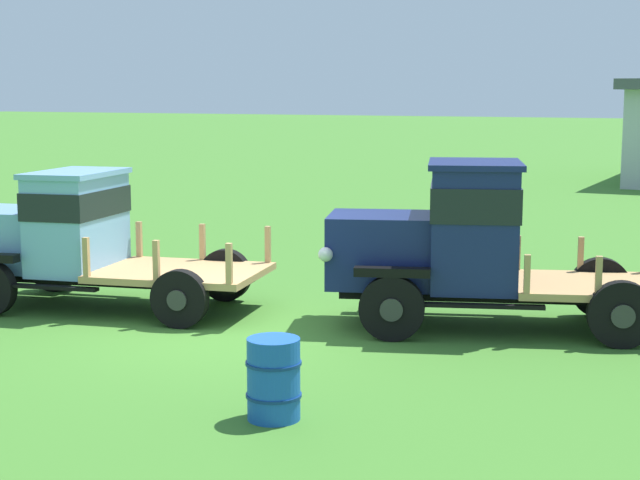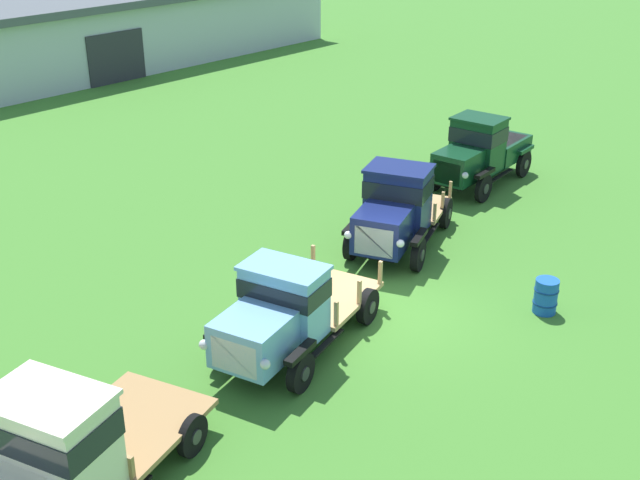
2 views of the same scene
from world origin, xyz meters
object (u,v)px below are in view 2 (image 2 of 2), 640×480
at_px(farm_shed, 118,23).
at_px(oil_drum_beside_row, 546,296).
at_px(vintage_truck_foreground_near, 48,463).
at_px(vintage_truck_far_side, 480,151).
at_px(vintage_truck_second_in_line, 282,313).
at_px(vintage_truck_midrow_center, 395,209).

height_order(farm_shed, oil_drum_beside_row, farm_shed).
distance_m(vintage_truck_foreground_near, vintage_truck_far_side, 17.66).
xyz_separation_m(vintage_truck_foreground_near, vintage_truck_far_side, (17.43, 2.85, -0.00)).
relative_size(farm_shed, vintage_truck_second_in_line, 4.69).
xyz_separation_m(farm_shed, vintage_truck_midrow_center, (-10.20, -25.99, -0.67)).
distance_m(farm_shed, vintage_truck_far_side, 25.44).
height_order(farm_shed, vintage_truck_midrow_center, farm_shed).
height_order(vintage_truck_second_in_line, vintage_truck_midrow_center, vintage_truck_midrow_center).
bearing_deg(vintage_truck_far_side, vintage_truck_midrow_center, -171.03).
distance_m(vintage_truck_second_in_line, vintage_truck_far_side, 11.87).
relative_size(vintage_truck_second_in_line, oil_drum_beside_row, 6.07).
bearing_deg(vintage_truck_foreground_near, farm_shed, 52.09).
bearing_deg(vintage_truck_second_in_line, farm_shed, 59.70).
xyz_separation_m(farm_shed, vintage_truck_far_side, (-4.31, -25.06, -0.72)).
xyz_separation_m(vintage_truck_midrow_center, oil_drum_beside_row, (-0.39, -4.61, -0.80)).
bearing_deg(vintage_truck_second_in_line, vintage_truck_foreground_near, -174.17).
xyz_separation_m(vintage_truck_second_in_line, vintage_truck_midrow_center, (5.77, 1.33, 0.14)).
distance_m(vintage_truck_foreground_near, vintage_truck_second_in_line, 5.80).
distance_m(farm_shed, oil_drum_beside_row, 32.41).
bearing_deg(vintage_truck_midrow_center, vintage_truck_second_in_line, -167.03).
bearing_deg(vintage_truck_second_in_line, oil_drum_beside_row, -31.39).
relative_size(vintage_truck_foreground_near, vintage_truck_midrow_center, 1.12).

